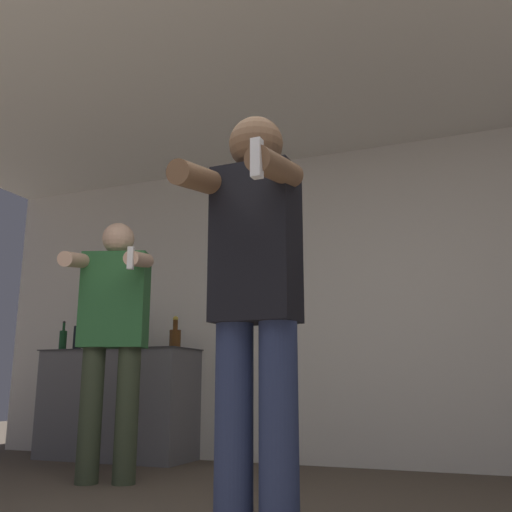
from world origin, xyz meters
name	(u,v)px	position (x,y,z in m)	size (l,w,h in m)	color
wall_back	(359,300)	(0.00, 3.12, 1.27)	(7.00, 0.06, 2.55)	silver
ceiling_slab	(296,51)	(0.00, 1.54, 2.57)	(7.00, 3.61, 0.05)	silver
counter	(118,404)	(-2.04, 2.83, 0.46)	(1.36, 0.54, 0.91)	slate
bottle_short_whiskey	(108,335)	(-2.13, 2.76, 1.03)	(0.09, 0.09, 0.33)	#194723
bottle_brown_liquor	(63,340)	(-2.62, 2.76, 1.01)	(0.07, 0.07, 0.27)	#194723
bottle_tall_gin	(77,337)	(-2.46, 2.76, 1.02)	(0.07, 0.07, 0.29)	black
bottle_green_wine	(127,333)	(-1.93, 2.76, 1.05)	(0.08, 0.08, 0.33)	#194723
bottle_dark_rum	(175,336)	(-1.46, 2.76, 1.01)	(0.10, 0.10, 0.26)	#563314
person_woman_foreground	(255,296)	(0.09, 0.64, 0.95)	(0.42, 0.50, 1.70)	navy
person_man_side	(113,329)	(-1.38, 1.78, 0.98)	(0.62, 0.64, 1.71)	#38422D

